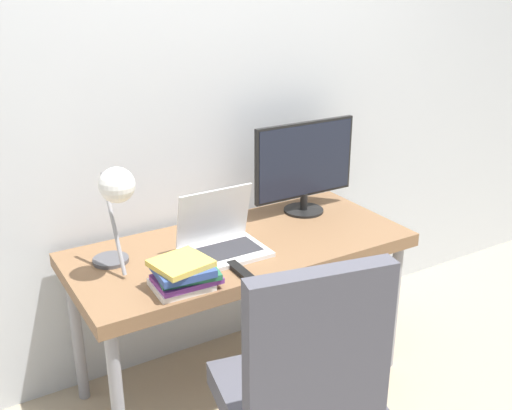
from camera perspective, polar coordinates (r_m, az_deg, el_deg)
The scene contains 9 objects.
wall_back at distance 2.80m, azimuth -5.67°, elevation 10.07°, with size 8.00×0.05×2.60m.
desk at distance 2.67m, azimuth -1.44°, elevation -4.95°, with size 1.50×0.67×0.73m.
laptop at distance 2.54m, azimuth -3.30°, elevation -3.32°, with size 0.34×0.26×0.27m.
monitor at distance 2.91m, azimuth 4.66°, elevation 3.88°, with size 0.55×0.20×0.45m.
desk_lamp at distance 2.28m, azimuth -13.20°, elevation 0.79°, with size 0.15×0.31×0.45m.
office_chair at distance 2.03m, azimuth 4.49°, elevation -16.58°, with size 0.63×0.62×1.06m.
book_stack at distance 2.27m, azimuth -6.89°, elevation -6.56°, with size 0.26×0.22×0.12m.
tv_remote at distance 2.38m, azimuth -1.47°, elevation -6.33°, with size 0.04×0.18×0.02m.
game_controller at distance 2.29m, azimuth -5.70°, elevation -7.27°, with size 0.13×0.11×0.04m.
Camera 1 is at (-1.18, -1.75, 1.84)m, focal length 42.00 mm.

